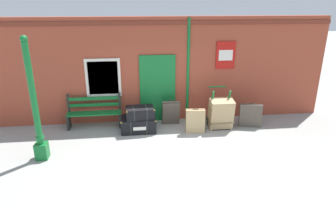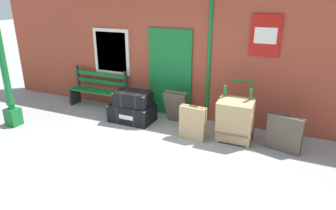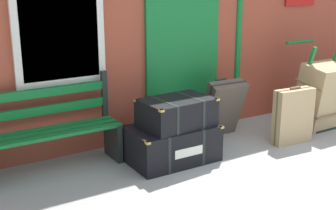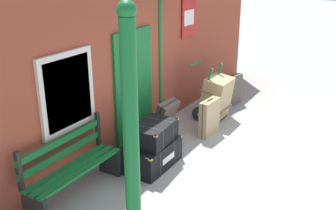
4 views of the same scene
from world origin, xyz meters
name	(u,v)px [view 1 (image 1 of 4)]	position (x,y,z in m)	size (l,w,h in m)	color
ground_plane	(174,157)	(0.00, 0.00, 0.00)	(60.00, 60.00, 0.00)	gray
brick_facade	(162,70)	(-0.01, 2.60, 1.60)	(10.40, 0.35, 3.20)	#9E422D
lamp_post	(36,116)	(-3.17, 0.35, 1.11)	(0.28, 0.28, 2.94)	#146B2D
platform_bench	(94,113)	(-2.12, 2.16, 0.44)	(1.60, 0.43, 1.01)	#146B2D
steamer_trunk_base	(139,124)	(-0.81, 1.67, 0.21)	(1.01, 0.66, 0.43)	black
steamer_trunk_middle	(140,113)	(-0.76, 1.66, 0.58)	(0.85, 0.60, 0.33)	black
porters_trolley	(219,118)	(1.62, 1.75, 0.27)	(0.71, 0.69, 1.18)	black
large_brown_trunk	(221,114)	(1.62, 1.57, 0.47)	(0.70, 0.56, 0.93)	tan
suitcase_tan	(195,121)	(0.81, 1.36, 0.35)	(0.56, 0.21, 0.75)	tan
suitcase_olive	(250,115)	(2.56, 1.60, 0.36)	(0.67, 0.30, 0.75)	#51473D
suitcase_umber	(171,113)	(0.19, 2.02, 0.39)	(0.55, 0.46, 0.78)	#51473D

